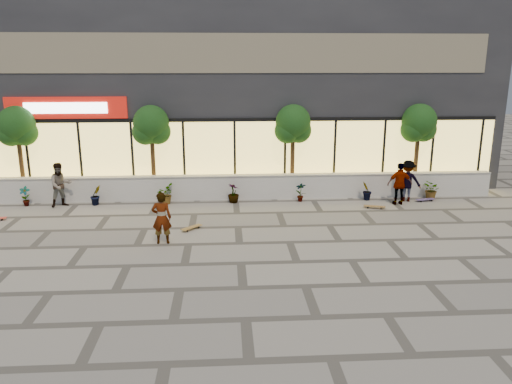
{
  "coord_description": "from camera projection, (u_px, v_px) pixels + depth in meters",
  "views": [
    {
      "loc": [
        -0.4,
        -13.47,
        5.69
      ],
      "look_at": [
        0.63,
        3.16,
        1.3
      ],
      "focal_mm": 35.0,
      "sensor_mm": 36.0,
      "label": 1
    }
  ],
  "objects": [
    {
      "name": "skater_left",
      "position": [
        61.0,
        185.0,
        19.91
      ],
      "size": [
        1.09,
        1.03,
        1.79
      ],
      "primitive_type": "imported",
      "rotation": [
        0.0,
        0.0,
        0.54
      ],
      "color": "#928C5E",
      "rests_on": "ground"
    },
    {
      "name": "planter_wall",
      "position": [
        236.0,
        187.0,
        21.1
      ],
      "size": [
        22.0,
        0.42,
        1.04
      ],
      "color": "white",
      "rests_on": "ground"
    },
    {
      "name": "skateboard_right_near",
      "position": [
        375.0,
        206.0,
        19.83
      ],
      "size": [
        0.87,
        0.46,
        0.1
      ],
      "rotation": [
        0.0,
        0.0,
        -0.3
      ],
      "color": "brown",
      "rests_on": "ground"
    },
    {
      "name": "tree_west",
      "position": [
        17.0,
        128.0,
        20.61
      ],
      "size": [
        1.6,
        1.5,
        3.92
      ],
      "color": "#49301A",
      "rests_on": "ground"
    },
    {
      "name": "tree_mideast",
      "position": [
        293.0,
        126.0,
        21.3
      ],
      "size": [
        1.6,
        1.5,
        3.92
      ],
      "color": "#49301A",
      "rests_on": "ground"
    },
    {
      "name": "skater_center",
      "position": [
        162.0,
        218.0,
        15.87
      ],
      "size": [
        0.64,
        0.43,
        1.7
      ],
      "primitive_type": "imported",
      "rotation": [
        0.0,
        0.0,
        3.18
      ],
      "color": "silver",
      "rests_on": "ground"
    },
    {
      "name": "tree_east",
      "position": [
        419.0,
        125.0,
        21.62
      ],
      "size": [
        1.6,
        1.5,
        3.92
      ],
      "color": "#49301A",
      "rests_on": "ground"
    },
    {
      "name": "skater_right_far",
      "position": [
        407.0,
        181.0,
        20.72
      ],
      "size": [
        1.24,
        0.9,
        1.73
      ],
      "primitive_type": "imported",
      "rotation": [
        0.0,
        0.0,
        2.89
      ],
      "color": "maroon",
      "rests_on": "ground"
    },
    {
      "name": "skateboard_center",
      "position": [
        192.0,
        227.0,
        17.33
      ],
      "size": [
        0.74,
        0.74,
        0.1
      ],
      "rotation": [
        0.0,
        0.0,
        0.78
      ],
      "color": "olive",
      "rests_on": "ground"
    },
    {
      "name": "ground",
      "position": [
        241.0,
        263.0,
        14.48
      ],
      "size": [
        80.0,
        80.0,
        0.0
      ],
      "primitive_type": "plane",
      "color": "#9D9688",
      "rests_on": "ground"
    },
    {
      "name": "retail_building",
      "position": [
        232.0,
        90.0,
        25.44
      ],
      "size": [
        24.0,
        9.17,
        8.5
      ],
      "color": "#25262B",
      "rests_on": "ground"
    },
    {
      "name": "shrub_b",
      "position": [
        96.0,
        195.0,
        20.26
      ],
      "size": [
        0.57,
        0.57,
        0.81
      ],
      "primitive_type": "imported",
      "rotation": [
        0.0,
        0.0,
        0.82
      ],
      "color": "#1C3D13",
      "rests_on": "ground"
    },
    {
      "name": "shrub_g",
      "position": [
        432.0,
        190.0,
        21.09
      ],
      "size": [
        0.77,
        0.84,
        0.81
      ],
      "primitive_type": "imported",
      "rotation": [
        0.0,
        0.0,
        4.92
      ],
      "color": "#1C3D13",
      "rests_on": "ground"
    },
    {
      "name": "skater_right_near",
      "position": [
        400.0,
        184.0,
        20.18
      ],
      "size": [
        1.02,
        0.43,
        1.73
      ],
      "primitive_type": "imported",
      "rotation": [
        0.0,
        0.0,
        3.13
      ],
      "color": "silver",
      "rests_on": "ground"
    },
    {
      "name": "tree_midwest",
      "position": [
        151.0,
        127.0,
        20.94
      ],
      "size": [
        1.6,
        1.5,
        3.92
      ],
      "color": "#49301A",
      "rests_on": "ground"
    },
    {
      "name": "shrub_d",
      "position": [
        233.0,
        193.0,
        20.59
      ],
      "size": [
        0.64,
        0.64,
        0.81
      ],
      "primitive_type": "imported",
      "rotation": [
        0.0,
        0.0,
        2.46
      ],
      "color": "#1C3D13",
      "rests_on": "ground"
    },
    {
      "name": "shrub_a",
      "position": [
        25.0,
        196.0,
        20.09
      ],
      "size": [
        0.43,
        0.29,
        0.81
      ],
      "primitive_type": "imported",
      "color": "#1C3D13",
      "rests_on": "ground"
    },
    {
      "name": "shrub_e",
      "position": [
        301.0,
        192.0,
        20.76
      ],
      "size": [
        0.46,
        0.35,
        0.81
      ],
      "primitive_type": "imported",
      "rotation": [
        0.0,
        0.0,
        3.28
      ],
      "color": "#1C3D13",
      "rests_on": "ground"
    },
    {
      "name": "skateboard_right_far",
      "position": [
        425.0,
        199.0,
        20.84
      ],
      "size": [
        0.84,
        0.36,
        0.1
      ],
      "rotation": [
        0.0,
        0.0,
        0.19
      ],
      "color": "#54437C",
      "rests_on": "ground"
    },
    {
      "name": "shrub_f",
      "position": [
        367.0,
        191.0,
        20.93
      ],
      "size": [
        0.55,
        0.57,
        0.81
      ],
      "primitive_type": "imported",
      "rotation": [
        0.0,
        0.0,
        4.1
      ],
      "color": "#1C3D13",
      "rests_on": "ground"
    },
    {
      "name": "shrub_c",
      "position": [
        165.0,
        194.0,
        20.42
      ],
      "size": [
        0.68,
        0.77,
        0.81
      ],
      "primitive_type": "imported",
      "rotation": [
        0.0,
        0.0,
        1.64
      ],
      "color": "#1C3D13",
      "rests_on": "ground"
    }
  ]
}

